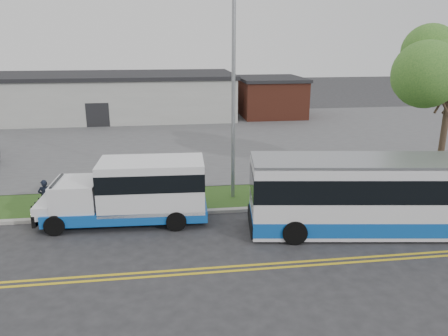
{
  "coord_description": "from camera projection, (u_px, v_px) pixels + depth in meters",
  "views": [
    {
      "loc": [
        -0.22,
        -17.23,
        7.6
      ],
      "look_at": [
        2.56,
        2.77,
        1.6
      ],
      "focal_mm": 35.0,
      "sensor_mm": 36.0,
      "label": 1
    }
  ],
  "objects": [
    {
      "name": "grocery_bag_right",
      "position": [
        55.0,
        207.0,
        19.82
      ],
      "size": [
        0.32,
        0.32,
        0.32
      ],
      "primitive_type": "sphere",
      "color": "white",
      "rests_on": "verge"
    },
    {
      "name": "transit_bus",
      "position": [
        388.0,
        195.0,
        17.53
      ],
      "size": [
        11.32,
        4.02,
        3.07
      ],
      "rotation": [
        0.0,
        0.0,
        -0.14
      ],
      "color": "silver",
      "rests_on": "ground"
    },
    {
      "name": "curb",
      "position": [
        173.0,
        213.0,
        19.57
      ],
      "size": [
        80.0,
        0.3,
        0.15
      ],
      "primitive_type": "cube",
      "color": "#9E9B93",
      "rests_on": "ground"
    },
    {
      "name": "lane_line_north",
      "position": [
        177.0,
        270.0,
        14.9
      ],
      "size": [
        70.0,
        0.12,
        0.01
      ],
      "primitive_type": "cube",
      "color": "gold",
      "rests_on": "ground"
    },
    {
      "name": "commercial_building",
      "position": [
        104.0,
        96.0,
        42.77
      ],
      "size": [
        25.4,
        10.4,
        4.35
      ],
      "color": "#9E9E99",
      "rests_on": "ground"
    },
    {
      "name": "brick_wing",
      "position": [
        270.0,
        97.0,
        44.06
      ],
      "size": [
        6.3,
        7.3,
        3.9
      ],
      "color": "brown",
      "rests_on": "ground"
    },
    {
      "name": "pedestrian",
      "position": [
        45.0,
        196.0,
        19.37
      ],
      "size": [
        0.65,
        0.52,
        1.55
      ],
      "primitive_type": "imported",
      "rotation": [
        0.0,
        0.0,
        3.43
      ],
      "color": "black",
      "rests_on": "verge"
    },
    {
      "name": "streetlight_near",
      "position": [
        234.0,
        92.0,
        20.05
      ],
      "size": [
        0.35,
        1.53,
        9.5
      ],
      "color": "gray",
      "rests_on": "verge"
    },
    {
      "name": "shuttle_bus",
      "position": [
        136.0,
        190.0,
        18.48
      ],
      "size": [
        7.21,
        2.67,
        2.72
      ],
      "rotation": [
        0.0,
        0.0,
        -0.04
      ],
      "color": "#0F4DA8",
      "rests_on": "ground"
    },
    {
      "name": "grocery_bag_left",
      "position": [
        38.0,
        212.0,
        19.27
      ],
      "size": [
        0.32,
        0.32,
        0.32
      ],
      "primitive_type": "sphere",
      "color": "white",
      "rests_on": "verge"
    },
    {
      "name": "ground",
      "position": [
        173.0,
        225.0,
        18.55
      ],
      "size": [
        140.0,
        140.0,
        0.0
      ],
      "primitive_type": "plane",
      "color": "#28282B",
      "rests_on": "ground"
    },
    {
      "name": "parking_lot",
      "position": [
        168.0,
        137.0,
        34.68
      ],
      "size": [
        80.0,
        25.0,
        0.1
      ],
      "primitive_type": "cube",
      "color": "#4C4C4F",
      "rests_on": "ground"
    },
    {
      "name": "verge",
      "position": [
        172.0,
        200.0,
        21.29
      ],
      "size": [
        80.0,
        3.3,
        0.1
      ],
      "primitive_type": "cube",
      "color": "#2F511B",
      "rests_on": "ground"
    },
    {
      "name": "lane_line_south",
      "position": [
        177.0,
        275.0,
        14.61
      ],
      "size": [
        70.0,
        0.12,
        0.01
      ],
      "primitive_type": "cube",
      "color": "gold",
      "rests_on": "ground"
    }
  ]
}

